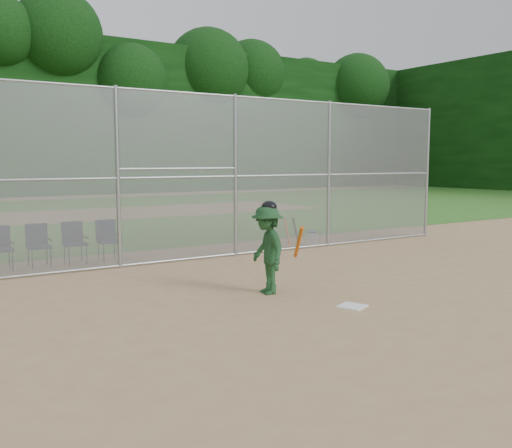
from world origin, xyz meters
TOP-DOWN VIEW (x-y plane):
  - ground at (0.00, 0.00)m, footprint 100.00×100.00m
  - grass_strip at (0.00, 18.00)m, footprint 100.00×100.00m
  - dirt_patch_far at (0.00, 18.00)m, footprint 24.00×24.00m
  - backstop_fence at (0.00, 5.00)m, footprint 16.09×0.09m
  - treeline at (0.00, 20.00)m, footprint 81.00×60.00m
  - home_plate at (0.03, -0.36)m, footprint 0.54×0.54m
  - batter_at_plate at (-0.61, 1.18)m, footprint 0.96×1.27m
  - water_cooler at (3.82, 5.50)m, footprint 0.30×0.30m
  - spare_bats at (3.00, 5.35)m, footprint 0.36×0.36m
  - chair_2 at (-4.28, 6.12)m, footprint 0.54×0.52m
  - chair_3 at (-3.48, 6.12)m, footprint 0.54×0.52m
  - chair_4 at (-2.67, 6.12)m, footprint 0.54×0.52m
  - chair_5 at (-1.87, 6.12)m, footprint 0.54×0.52m

SIDE VIEW (x-z plane):
  - ground at x=0.00m, z-range 0.00..0.00m
  - grass_strip at x=0.00m, z-range 0.01..0.01m
  - dirt_patch_far at x=0.00m, z-range 0.01..0.01m
  - home_plate at x=0.03m, z-range 0.00..0.02m
  - water_cooler at x=3.82m, z-range 0.00..0.39m
  - spare_bats at x=3.00m, z-range 0.00..0.82m
  - chair_2 at x=-4.28m, z-range 0.00..0.96m
  - chair_3 at x=-3.48m, z-range 0.00..0.96m
  - chair_4 at x=-2.67m, z-range 0.00..0.96m
  - chair_5 at x=-1.87m, z-range 0.00..0.96m
  - batter_at_plate at x=-0.61m, z-range -0.03..1.65m
  - backstop_fence at x=0.00m, z-range 0.07..4.07m
  - treeline at x=0.00m, z-range 0.00..11.00m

